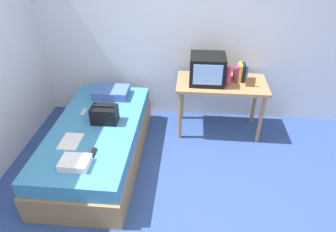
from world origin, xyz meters
TOP-DOWN VIEW (x-y plane):
  - ground_plane at (0.00, 0.00)m, footprint 8.00×8.00m
  - wall_back at (0.00, 2.00)m, footprint 5.20×0.10m
  - bed at (-0.89, 0.81)m, footprint 1.00×2.00m
  - desk at (0.59, 1.57)m, footprint 1.16×0.60m
  - tv at (0.39, 1.56)m, footprint 0.44×0.39m
  - water_bottle at (0.65, 1.50)m, footprint 0.07×0.07m
  - book_row at (0.82, 1.64)m, footprint 0.16×0.16m
  - picture_frame at (0.93, 1.48)m, footprint 0.11×0.02m
  - pillow at (-0.87, 1.51)m, footprint 0.45×0.32m
  - handbag at (-0.80, 0.90)m, footprint 0.30×0.20m
  - magazine at (-1.07, 0.49)m, footprint 0.21×0.29m
  - remote_dark at (-0.77, 0.32)m, footprint 0.04×0.16m
  - remote_silver at (-1.11, 1.06)m, footprint 0.04×0.14m
  - folded_towel at (-0.88, 0.13)m, footprint 0.28×0.22m

SIDE VIEW (x-z plane):
  - ground_plane at x=0.00m, z-range 0.00..0.00m
  - bed at x=-0.89m, z-range 0.00..0.50m
  - magazine at x=-1.07m, z-range 0.50..0.51m
  - remote_dark at x=-0.77m, z-range 0.50..0.52m
  - remote_silver at x=-1.11m, z-range 0.50..0.52m
  - folded_towel at x=-0.88m, z-range 0.50..0.58m
  - pillow at x=-0.87m, z-range 0.50..0.61m
  - handbag at x=-0.80m, z-range 0.49..0.71m
  - desk at x=0.59m, z-range 0.28..1.02m
  - picture_frame at x=0.93m, z-range 0.75..0.87m
  - book_row at x=0.82m, z-range 0.74..0.97m
  - water_bottle at x=0.65m, z-range 0.75..0.99m
  - tv at x=0.39m, z-range 0.75..1.11m
  - wall_back at x=0.00m, z-range 0.00..2.60m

